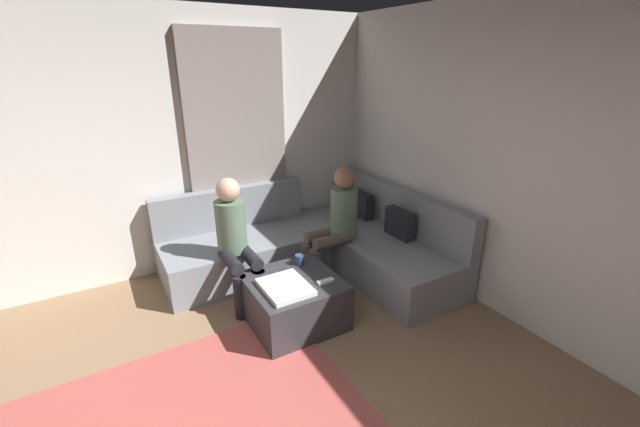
{
  "coord_description": "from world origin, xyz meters",
  "views": [
    {
      "loc": [
        1.36,
        -0.13,
        2.19
      ],
      "look_at": [
        -1.63,
        1.63,
        0.85
      ],
      "focal_mm": 22.44,
      "sensor_mm": 36.0,
      "label": 1
    }
  ],
  "objects_px": {
    "ottoman": "(294,301)",
    "person_on_couch_side": "(235,237)",
    "sectional_couch": "(319,245)",
    "coffee_mug": "(299,260)",
    "game_remote": "(326,281)",
    "person_on_couch_back": "(336,220)"
  },
  "relations": [
    {
      "from": "coffee_mug",
      "to": "person_on_couch_back",
      "type": "relative_size",
      "value": 0.08
    },
    {
      "from": "coffee_mug",
      "to": "person_on_couch_side",
      "type": "bearing_deg",
      "value": -128.31
    },
    {
      "from": "ottoman",
      "to": "person_on_couch_side",
      "type": "distance_m",
      "value": 0.8
    },
    {
      "from": "person_on_couch_back",
      "to": "person_on_couch_side",
      "type": "distance_m",
      "value": 1.04
    },
    {
      "from": "ottoman",
      "to": "person_on_couch_back",
      "type": "relative_size",
      "value": 0.63
    },
    {
      "from": "ottoman",
      "to": "person_on_couch_side",
      "type": "bearing_deg",
      "value": -153.8
    },
    {
      "from": "coffee_mug",
      "to": "game_remote",
      "type": "distance_m",
      "value": 0.4
    },
    {
      "from": "game_remote",
      "to": "person_on_couch_side",
      "type": "bearing_deg",
      "value": -146.49
    },
    {
      "from": "game_remote",
      "to": "person_on_couch_back",
      "type": "height_order",
      "value": "person_on_couch_back"
    },
    {
      "from": "sectional_couch",
      "to": "ottoman",
      "type": "distance_m",
      "value": 1.01
    },
    {
      "from": "game_remote",
      "to": "person_on_couch_back",
      "type": "relative_size",
      "value": 0.12
    },
    {
      "from": "sectional_couch",
      "to": "coffee_mug",
      "type": "relative_size",
      "value": 26.84
    },
    {
      "from": "sectional_couch",
      "to": "coffee_mug",
      "type": "distance_m",
      "value": 0.75
    },
    {
      "from": "game_remote",
      "to": "person_on_couch_back",
      "type": "xyz_separation_m",
      "value": [
        -0.66,
        0.52,
        0.23
      ]
    },
    {
      "from": "person_on_couch_side",
      "to": "ottoman",
      "type": "bearing_deg",
      "value": 116.2
    },
    {
      "from": "sectional_couch",
      "to": "ottoman",
      "type": "bearing_deg",
      "value": -42.91
    },
    {
      "from": "person_on_couch_side",
      "to": "person_on_couch_back",
      "type": "bearing_deg",
      "value": 173.98
    },
    {
      "from": "sectional_couch",
      "to": "ottoman",
      "type": "relative_size",
      "value": 3.36
    },
    {
      "from": "ottoman",
      "to": "person_on_couch_side",
      "type": "xyz_separation_m",
      "value": [
        -0.59,
        -0.29,
        0.45
      ]
    },
    {
      "from": "ottoman",
      "to": "person_on_couch_back",
      "type": "distance_m",
      "value": 0.99
    },
    {
      "from": "person_on_couch_back",
      "to": "person_on_couch_side",
      "type": "bearing_deg",
      "value": 83.98
    },
    {
      "from": "game_remote",
      "to": "person_on_couch_side",
      "type": "xyz_separation_m",
      "value": [
        -0.77,
        -0.51,
        0.23
      ]
    }
  ]
}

